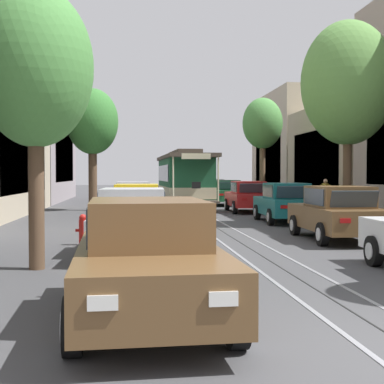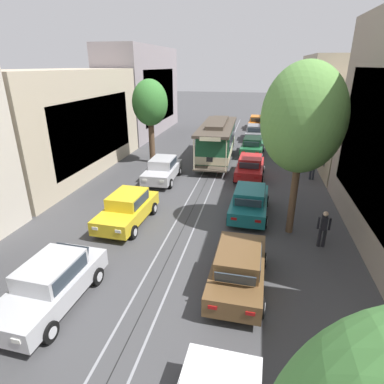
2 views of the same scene
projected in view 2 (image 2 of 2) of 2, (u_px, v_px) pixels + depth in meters
ground_plane at (200, 194)px, 19.71m from camera, size 160.00×160.00×0.00m
trolley_track_rails at (207, 180)px, 22.07m from camera, size 1.14×54.05×0.01m
building_facade_left at (67, 115)px, 22.94m from camera, size 5.93×45.75×9.37m
building_facade_right at (371, 125)px, 19.66m from camera, size 4.56×45.75×9.83m
parked_car_silver_second_left at (51, 284)px, 10.38m from camera, size 2.12×4.41×1.58m
parked_car_yellow_mid_left at (127, 208)px, 15.84m from camera, size 2.11×4.41×1.58m
parked_car_silver_fourth_left at (163, 169)px, 21.74m from camera, size 2.06×4.39×1.58m
parked_car_brown_second_right at (238, 268)px, 11.22m from camera, size 2.07×4.39×1.58m
parked_car_teal_mid_right at (249, 201)px, 16.65m from camera, size 2.11×4.41×1.58m
parked_car_red_fourth_right at (250, 167)px, 22.31m from camera, size 2.09×4.40×1.58m
parked_car_green_fifth_right at (252, 146)px, 28.00m from camera, size 2.14×4.42×1.58m
parked_car_grey_sixth_right at (254, 132)px, 33.74m from camera, size 2.03×4.37×1.58m
parked_car_orange_far_right at (256, 122)px, 39.72m from camera, size 2.09×4.40×1.58m
street_tree_kerb_left_second at (150, 104)px, 24.45m from camera, size 2.75×2.67×6.52m
street_tree_kerb_right_second at (303, 119)px, 13.30m from camera, size 3.55×3.16×7.71m
street_tree_kerb_right_mid at (283, 98)px, 25.43m from camera, size 2.47×2.33×6.63m
cable_car_trolley at (217, 141)px, 26.13m from camera, size 2.78×9.17×3.28m
pedestrian_on_left_pavement at (324, 227)px, 13.68m from camera, size 0.55×0.37×1.70m
pedestrian_on_right_pavement at (313, 166)px, 21.87m from camera, size 0.55×0.41×1.68m
fire_hydrant at (51, 257)px, 12.47m from camera, size 0.40×0.22×0.84m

